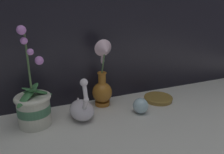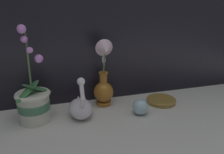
{
  "view_description": "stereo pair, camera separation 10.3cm",
  "coord_description": "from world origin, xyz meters",
  "px_view_note": "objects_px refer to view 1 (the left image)",
  "views": [
    {
      "loc": [
        -0.35,
        -0.75,
        0.5
      ],
      "look_at": [
        0.02,
        0.15,
        0.17
      ],
      "focal_mm": 35.0,
      "sensor_mm": 36.0,
      "label": 1
    },
    {
      "loc": [
        -0.25,
        -0.79,
        0.5
      ],
      "look_at": [
        0.02,
        0.15,
        0.17
      ],
      "focal_mm": 35.0,
      "sensor_mm": 36.0,
      "label": 2
    }
  ],
  "objects_px": {
    "orchid_potted_plant": "(34,106)",
    "glass_sphere": "(141,106)",
    "blue_vase": "(102,83)",
    "amber_dish": "(158,98)",
    "swan_figurine": "(82,108)"
  },
  "relations": [
    {
      "from": "orchid_potted_plant",
      "to": "glass_sphere",
      "type": "bearing_deg",
      "value": -9.57
    },
    {
      "from": "blue_vase",
      "to": "glass_sphere",
      "type": "xyz_separation_m",
      "value": [
        0.14,
        -0.14,
        -0.09
      ]
    },
    {
      "from": "blue_vase",
      "to": "glass_sphere",
      "type": "bearing_deg",
      "value": -44.92
    },
    {
      "from": "glass_sphere",
      "to": "blue_vase",
      "type": "bearing_deg",
      "value": 135.08
    },
    {
      "from": "amber_dish",
      "to": "blue_vase",
      "type": "bearing_deg",
      "value": 169.47
    },
    {
      "from": "swan_figurine",
      "to": "blue_vase",
      "type": "relative_size",
      "value": 0.61
    },
    {
      "from": "swan_figurine",
      "to": "orchid_potted_plant",
      "type": "bearing_deg",
      "value": 173.65
    },
    {
      "from": "orchid_potted_plant",
      "to": "swan_figurine",
      "type": "distance_m",
      "value": 0.21
    },
    {
      "from": "orchid_potted_plant",
      "to": "glass_sphere",
      "type": "relative_size",
      "value": 5.72
    },
    {
      "from": "blue_vase",
      "to": "amber_dish",
      "type": "bearing_deg",
      "value": -10.53
    },
    {
      "from": "blue_vase",
      "to": "swan_figurine",
      "type": "bearing_deg",
      "value": -146.85
    },
    {
      "from": "orchid_potted_plant",
      "to": "amber_dish",
      "type": "distance_m",
      "value": 0.64
    },
    {
      "from": "swan_figurine",
      "to": "amber_dish",
      "type": "xyz_separation_m",
      "value": [
        0.43,
        0.03,
        -0.04
      ]
    },
    {
      "from": "swan_figurine",
      "to": "amber_dish",
      "type": "bearing_deg",
      "value": 3.82
    },
    {
      "from": "swan_figurine",
      "to": "glass_sphere",
      "type": "bearing_deg",
      "value": -11.9
    }
  ]
}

